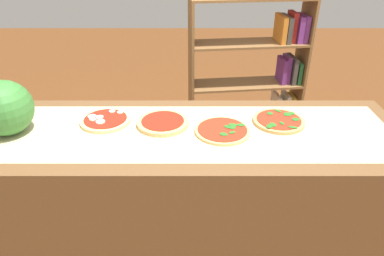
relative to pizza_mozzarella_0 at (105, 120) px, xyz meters
name	(u,v)px	position (x,y,z in m)	size (l,w,h in m)	color
counter	(192,203)	(0.46, -0.10, -0.49)	(2.17, 0.74, 0.95)	brown
parchment_paper	(192,131)	(0.46, -0.10, -0.01)	(2.02, 0.56, 0.00)	beige
pizza_mozzarella_0	(105,120)	(0.00, 0.00, 0.00)	(0.26, 0.26, 0.03)	#E5C17F
pizza_plain_1	(163,123)	(0.30, -0.03, 0.00)	(0.27, 0.27, 0.02)	#DBB26B
pizza_spinach_2	(223,130)	(0.61, -0.10, 0.00)	(0.28, 0.28, 0.02)	#DBB26B
pizza_spinach_3	(279,121)	(0.91, -0.01, 0.00)	(0.27, 0.27, 0.03)	tan
watermelon	(4,108)	(-0.45, -0.11, 0.12)	(0.27, 0.27, 0.27)	#387A33
bookshelf	(261,85)	(1.05, 1.14, -0.28)	(0.97, 0.38, 1.40)	brown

